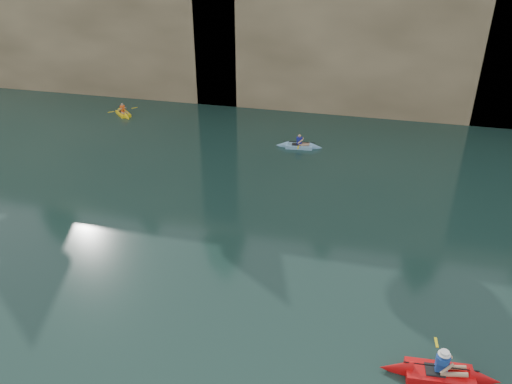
# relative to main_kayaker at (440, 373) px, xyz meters

# --- Properties ---
(ground) EXTENTS (160.00, 160.00, 0.00)m
(ground) POSITION_rel_main_kayaker_xyz_m (-5.51, 0.86, -0.17)
(ground) COLOR black
(ground) RESTS_ON ground
(cliff) EXTENTS (70.00, 16.00, 12.00)m
(cliff) POSITION_rel_main_kayaker_xyz_m (-5.51, 30.86, 5.83)
(cliff) COLOR tan
(cliff) RESTS_ON ground
(cliff_slab_west) EXTENTS (26.00, 2.40, 10.56)m
(cliff_slab_west) POSITION_rel_main_kayaker_xyz_m (-25.51, 23.46, 5.11)
(cliff_slab_west) COLOR tan
(cliff_slab_west) RESTS_ON ground
(cliff_slab_center) EXTENTS (24.00, 2.40, 11.40)m
(cliff_slab_center) POSITION_rel_main_kayaker_xyz_m (-3.51, 23.46, 5.53)
(cliff_slab_center) COLOR tan
(cliff_slab_center) RESTS_ON ground
(sea_cave_west) EXTENTS (4.50, 1.00, 4.00)m
(sea_cave_west) POSITION_rel_main_kayaker_xyz_m (-23.51, 22.81, 1.83)
(sea_cave_west) COLOR black
(sea_cave_west) RESTS_ON ground
(sea_cave_center) EXTENTS (3.50, 1.00, 3.20)m
(sea_cave_center) POSITION_rel_main_kayaker_xyz_m (-9.51, 22.81, 1.43)
(sea_cave_center) COLOR black
(sea_cave_center) RESTS_ON ground
(sea_cave_east) EXTENTS (5.00, 1.00, 4.50)m
(sea_cave_east) POSITION_rel_main_kayaker_xyz_m (4.49, 22.81, 2.08)
(sea_cave_east) COLOR black
(sea_cave_east) RESTS_ON ground
(main_kayaker) EXTENTS (3.50, 2.34, 1.28)m
(main_kayaker) POSITION_rel_main_kayaker_xyz_m (0.00, 0.00, 0.00)
(main_kayaker) COLOR red
(main_kayaker) RESTS_ON ground
(kayaker_yellow) EXTENTS (2.26, 2.24, 1.04)m
(kayaker_yellow) POSITION_rel_main_kayaker_xyz_m (-19.72, 18.70, -0.04)
(kayaker_yellow) COLOR yellow
(kayaker_yellow) RESTS_ON ground
(kayaker_ltblue_mid) EXTENTS (2.82, 2.11, 1.05)m
(kayaker_ltblue_mid) POSITION_rel_main_kayaker_xyz_m (-6.84, 15.91, -0.04)
(kayaker_ltblue_mid) COLOR #7CADD0
(kayaker_ltblue_mid) RESTS_ON ground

